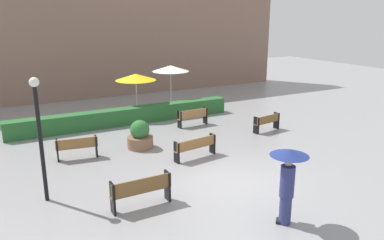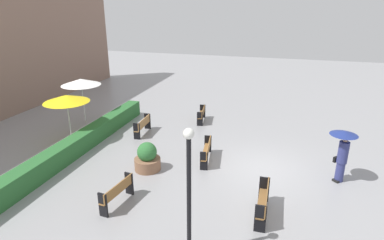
{
  "view_description": "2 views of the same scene",
  "coord_description": "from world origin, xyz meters",
  "px_view_note": "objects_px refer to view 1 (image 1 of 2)",
  "views": [
    {
      "loc": [
        -6.64,
        -9.69,
        5.42
      ],
      "look_at": [
        1.03,
        4.62,
        0.91
      ],
      "focal_mm": 35.33,
      "sensor_mm": 36.0,
      "label": 1
    },
    {
      "loc": [
        -12.36,
        -0.54,
        6.53
      ],
      "look_at": [
        0.85,
        3.42,
        1.53
      ],
      "focal_mm": 30.12,
      "sensor_mm": 36.0,
      "label": 2
    }
  ],
  "objects_px": {
    "lamp_post": "(39,127)",
    "patio_umbrella_white": "(171,68)",
    "bench_far_right": "(267,122)",
    "bench_near_left": "(141,190)",
    "bench_mid_center": "(196,146)",
    "bench_back_row": "(193,116)",
    "planter_pot": "(140,136)",
    "pedestrian_with_umbrella": "(288,176)",
    "patio_umbrella_yellow": "(136,77)",
    "bench_far_left": "(77,146)"
  },
  "relations": [
    {
      "from": "lamp_post",
      "to": "patio_umbrella_white",
      "type": "distance_m",
      "value": 12.19
    },
    {
      "from": "bench_far_right",
      "to": "bench_near_left",
      "type": "distance_m",
      "value": 9.07
    },
    {
      "from": "patio_umbrella_white",
      "to": "bench_mid_center",
      "type": "bearing_deg",
      "value": -108.54
    },
    {
      "from": "bench_back_row",
      "to": "planter_pot",
      "type": "distance_m",
      "value": 3.96
    },
    {
      "from": "pedestrian_with_umbrella",
      "to": "lamp_post",
      "type": "distance_m",
      "value": 7.1
    },
    {
      "from": "bench_mid_center",
      "to": "planter_pot",
      "type": "xyz_separation_m",
      "value": [
        -1.49,
        2.17,
        0.01
      ]
    },
    {
      "from": "bench_far_right",
      "to": "patio_umbrella_white",
      "type": "xyz_separation_m",
      "value": [
        -2.08,
        6.46,
        1.92
      ]
    },
    {
      "from": "bench_mid_center",
      "to": "patio_umbrella_yellow",
      "type": "distance_m",
      "value": 7.29
    },
    {
      "from": "lamp_post",
      "to": "patio_umbrella_yellow",
      "type": "relative_size",
      "value": 1.58
    },
    {
      "from": "patio_umbrella_yellow",
      "to": "planter_pot",
      "type": "bearing_deg",
      "value": -108.75
    },
    {
      "from": "bench_far_left",
      "to": "patio_umbrella_yellow",
      "type": "height_order",
      "value": "patio_umbrella_yellow"
    },
    {
      "from": "bench_far_left",
      "to": "bench_near_left",
      "type": "bearing_deg",
      "value": -80.24
    },
    {
      "from": "bench_back_row",
      "to": "lamp_post",
      "type": "xyz_separation_m",
      "value": [
        -7.7,
        -4.93,
        1.81
      ]
    },
    {
      "from": "lamp_post",
      "to": "patio_umbrella_yellow",
      "type": "xyz_separation_m",
      "value": [
        5.85,
        8.03,
        -0.12
      ]
    },
    {
      "from": "bench_far_right",
      "to": "bench_far_left",
      "type": "height_order",
      "value": "bench_far_left"
    },
    {
      "from": "bench_back_row",
      "to": "patio_umbrella_yellow",
      "type": "bearing_deg",
      "value": 120.81
    },
    {
      "from": "bench_near_left",
      "to": "patio_umbrella_white",
      "type": "xyz_separation_m",
      "value": [
        5.95,
        10.68,
        1.85
      ]
    },
    {
      "from": "bench_back_row",
      "to": "planter_pot",
      "type": "height_order",
      "value": "planter_pot"
    },
    {
      "from": "bench_back_row",
      "to": "patio_umbrella_white",
      "type": "height_order",
      "value": "patio_umbrella_white"
    },
    {
      "from": "bench_back_row",
      "to": "patio_umbrella_yellow",
      "type": "xyz_separation_m",
      "value": [
        -1.85,
        3.1,
        1.69
      ]
    },
    {
      "from": "bench_back_row",
      "to": "planter_pot",
      "type": "bearing_deg",
      "value": -152.58
    },
    {
      "from": "pedestrian_with_umbrella",
      "to": "bench_near_left",
      "type": "bearing_deg",
      "value": 139.9
    },
    {
      "from": "bench_mid_center",
      "to": "patio_umbrella_white",
      "type": "distance_m",
      "value": 8.61
    },
    {
      "from": "lamp_post",
      "to": "patio_umbrella_white",
      "type": "height_order",
      "value": "lamp_post"
    },
    {
      "from": "bench_far_right",
      "to": "bench_back_row",
      "type": "bearing_deg",
      "value": 137.49
    },
    {
      "from": "planter_pot",
      "to": "lamp_post",
      "type": "distance_m",
      "value": 5.51
    },
    {
      "from": "bench_far_right",
      "to": "patio_umbrella_yellow",
      "type": "xyz_separation_m",
      "value": [
        -4.57,
        5.59,
        1.72
      ]
    },
    {
      "from": "bench_back_row",
      "to": "bench_near_left",
      "type": "relative_size",
      "value": 0.91
    },
    {
      "from": "lamp_post",
      "to": "planter_pot",
      "type": "bearing_deg",
      "value": 36.59
    },
    {
      "from": "bench_far_left",
      "to": "pedestrian_with_umbrella",
      "type": "relative_size",
      "value": 0.77
    },
    {
      "from": "bench_back_row",
      "to": "bench_near_left",
      "type": "height_order",
      "value": "bench_near_left"
    },
    {
      "from": "bench_far_left",
      "to": "pedestrian_with_umbrella",
      "type": "distance_m",
      "value": 8.45
    },
    {
      "from": "bench_mid_center",
      "to": "bench_far_left",
      "type": "relative_size",
      "value": 1.19
    },
    {
      "from": "bench_back_row",
      "to": "pedestrian_with_umbrella",
      "type": "distance_m",
      "value": 9.62
    },
    {
      "from": "patio_umbrella_yellow",
      "to": "lamp_post",
      "type": "bearing_deg",
      "value": -126.09
    },
    {
      "from": "bench_back_row",
      "to": "bench_far_left",
      "type": "distance_m",
      "value": 6.43
    },
    {
      "from": "bench_far_right",
      "to": "bench_near_left",
      "type": "height_order",
      "value": "bench_near_left"
    },
    {
      "from": "patio_umbrella_yellow",
      "to": "patio_umbrella_white",
      "type": "height_order",
      "value": "patio_umbrella_white"
    },
    {
      "from": "bench_far_right",
      "to": "patio_umbrella_white",
      "type": "relative_size",
      "value": 0.61
    },
    {
      "from": "bench_back_row",
      "to": "bench_mid_center",
      "type": "distance_m",
      "value": 4.48
    },
    {
      "from": "bench_far_right",
      "to": "pedestrian_with_umbrella",
      "type": "bearing_deg",
      "value": -125.78
    },
    {
      "from": "bench_near_left",
      "to": "pedestrian_with_umbrella",
      "type": "bearing_deg",
      "value": -40.1
    },
    {
      "from": "bench_far_left",
      "to": "patio_umbrella_white",
      "type": "relative_size",
      "value": 0.62
    },
    {
      "from": "bench_near_left",
      "to": "lamp_post",
      "type": "distance_m",
      "value": 3.46
    },
    {
      "from": "patio_umbrella_yellow",
      "to": "bench_mid_center",
      "type": "bearing_deg",
      "value": -91.5
    },
    {
      "from": "bench_mid_center",
      "to": "planter_pot",
      "type": "distance_m",
      "value": 2.63
    },
    {
      "from": "bench_mid_center",
      "to": "pedestrian_with_umbrella",
      "type": "xyz_separation_m",
      "value": [
        -0.17,
        -5.33,
        0.87
      ]
    },
    {
      "from": "planter_pot",
      "to": "bench_far_right",
      "type": "bearing_deg",
      "value": -6.09
    },
    {
      "from": "bench_far_right",
      "to": "pedestrian_with_umbrella",
      "type": "relative_size",
      "value": 0.76
    },
    {
      "from": "bench_far_left",
      "to": "bench_mid_center",
      "type": "bearing_deg",
      "value": -27.03
    }
  ]
}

